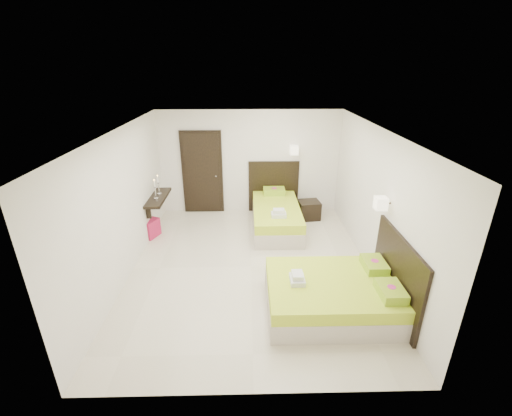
{
  "coord_description": "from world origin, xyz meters",
  "views": [
    {
      "loc": [
        -0.04,
        -5.61,
        3.62
      ],
      "look_at": [
        0.1,
        0.3,
        1.1
      ],
      "focal_mm": 24.0,
      "sensor_mm": 36.0,
      "label": 1
    }
  ],
  "objects_px": {
    "bed_double": "(337,293)",
    "nightstand": "(309,210)",
    "bed_single": "(276,214)",
    "ottoman": "(148,228)"
  },
  "relations": [
    {
      "from": "bed_double",
      "to": "nightstand",
      "type": "bearing_deg",
      "value": 87.74
    },
    {
      "from": "bed_single",
      "to": "bed_double",
      "type": "relative_size",
      "value": 1.07
    },
    {
      "from": "bed_double",
      "to": "ottoman",
      "type": "relative_size",
      "value": 5.0
    },
    {
      "from": "nightstand",
      "to": "ottoman",
      "type": "relative_size",
      "value": 1.27
    },
    {
      "from": "bed_single",
      "to": "bed_double",
      "type": "xyz_separation_m",
      "value": [
        0.72,
        -3.01,
        -0.02
      ]
    },
    {
      "from": "bed_double",
      "to": "nightstand",
      "type": "height_order",
      "value": "bed_double"
    },
    {
      "from": "bed_double",
      "to": "ottoman",
      "type": "bearing_deg",
      "value": 144.61
    },
    {
      "from": "bed_single",
      "to": "bed_double",
      "type": "height_order",
      "value": "bed_single"
    },
    {
      "from": "nightstand",
      "to": "bed_double",
      "type": "bearing_deg",
      "value": -99.58
    },
    {
      "from": "bed_double",
      "to": "ottoman",
      "type": "xyz_separation_m",
      "value": [
        -3.64,
        2.58,
        -0.1
      ]
    }
  ]
}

